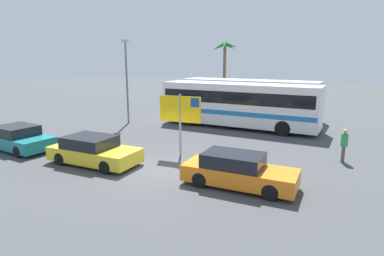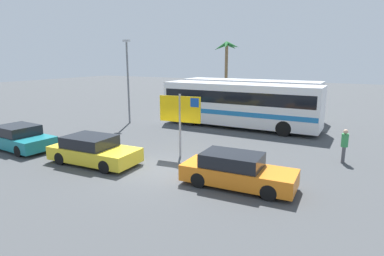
{
  "view_description": "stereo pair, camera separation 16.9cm",
  "coord_description": "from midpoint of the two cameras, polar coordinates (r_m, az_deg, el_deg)",
  "views": [
    {
      "loc": [
        7.8,
        -11.36,
        4.91
      ],
      "look_at": [
        -0.04,
        3.24,
        1.3
      ],
      "focal_mm": 29.92,
      "sensor_mm": 36.0,
      "label": 1
    },
    {
      "loc": [
        7.94,
        -11.28,
        4.91
      ],
      "look_at": [
        -0.04,
        3.24,
        1.3
      ],
      "focal_mm": 29.92,
      "sensor_mm": 36.0,
      "label": 2
    }
  ],
  "objects": [
    {
      "name": "ferry_sign",
      "position": [
        15.89,
        -1.71,
        2.92
      ],
      "size": [
        2.19,
        0.31,
        3.2
      ],
      "rotation": [
        0.0,
        0.0,
        0.11
      ],
      "color": "gray",
      "rests_on": "ground"
    },
    {
      "name": "ground",
      "position": [
        14.63,
        -5.69,
        -7.38
      ],
      "size": [
        120.0,
        120.0,
        0.0
      ],
      "primitive_type": "plane",
      "color": "#424447"
    },
    {
      "name": "car_orange",
      "position": [
        12.66,
        8.32,
        -7.58
      ],
      "size": [
        4.46,
        1.85,
        1.32
      ],
      "rotation": [
        0.0,
        0.0,
        0.05
      ],
      "color": "orange",
      "rests_on": "ground"
    },
    {
      "name": "pedestrian_crossing_lot",
      "position": [
        16.9,
        25.8,
        -2.47
      ],
      "size": [
        0.32,
        0.32,
        1.64
      ],
      "rotation": [
        0.0,
        0.0,
        6.14
      ],
      "color": "#4C4C51",
      "rests_on": "ground"
    },
    {
      "name": "lamp_post_left_side",
      "position": [
        24.9,
        -11.16,
        8.71
      ],
      "size": [
        0.56,
        0.2,
        6.27
      ],
      "color": "slate",
      "rests_on": "ground"
    },
    {
      "name": "bus_rear_coach",
      "position": [
        27.19,
        10.42,
        5.49
      ],
      "size": [
        11.25,
        2.64,
        3.17
      ],
      "color": "white",
      "rests_on": "ground"
    },
    {
      "name": "car_teal",
      "position": [
        19.9,
        -28.1,
        -1.59
      ],
      "size": [
        4.07,
        2.12,
        1.32
      ],
      "rotation": [
        0.0,
        0.0,
        -0.06
      ],
      "color": "#19757F",
      "rests_on": "ground"
    },
    {
      "name": "car_yellow",
      "position": [
        15.9,
        -16.89,
        -3.84
      ],
      "size": [
        4.42,
        2.08,
        1.32
      ],
      "rotation": [
        0.0,
        0.0,
        0.05
      ],
      "color": "yellow",
      "rests_on": "ground"
    },
    {
      "name": "palm_tree_seaside",
      "position": [
        34.77,
        6.29,
        12.8
      ],
      "size": [
        2.99,
        2.99,
        6.66
      ],
      "color": "brown",
      "rests_on": "ground"
    },
    {
      "name": "bus_front_coach",
      "position": [
        23.27,
        8.66,
        4.43
      ],
      "size": [
        11.25,
        2.64,
        3.17
      ],
      "color": "white",
      "rests_on": "ground"
    }
  ]
}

